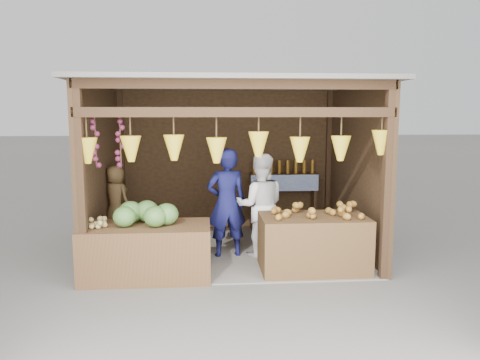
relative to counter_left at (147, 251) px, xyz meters
name	(u,v)px	position (x,y,z in m)	size (l,w,h in m)	color
ground	(231,251)	(1.20, 1.12, -0.36)	(80.00, 80.00, 0.00)	#514F49
stall_structure	(229,147)	(1.17, 1.08, 1.31)	(4.30, 3.30, 2.66)	slate
back_shelf	(283,184)	(2.25, 2.40, 0.52)	(1.25, 0.32, 1.32)	#382314
counter_left	(147,251)	(0.00, 0.00, 0.00)	(1.69, 0.85, 0.71)	#4A2918
counter_right	(313,244)	(2.28, 0.08, 0.03)	(1.46, 0.85, 0.78)	#4E341A
stool	(118,240)	(-0.63, 1.30, -0.19)	(0.35, 0.35, 0.32)	black
man_standing	(227,203)	(1.11, 0.83, 0.48)	(0.61, 0.40, 1.67)	#121345
woman_standing	(260,205)	(1.62, 0.82, 0.44)	(0.77, 0.60, 1.59)	white
vendor_seated	(116,198)	(-0.63, 1.30, 0.49)	(0.51, 0.33, 1.05)	brown
melon_pile	(142,213)	(-0.05, 0.04, 0.52)	(1.00, 0.50, 0.32)	#1A5015
tanfruit_pile	(96,222)	(-0.64, -0.04, 0.42)	(0.34, 0.40, 0.13)	#A17A4A
mango_pile	(317,209)	(2.31, 0.06, 0.54)	(1.40, 0.64, 0.22)	#C03E19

